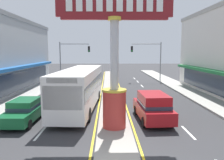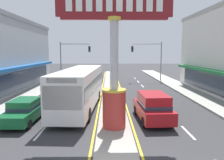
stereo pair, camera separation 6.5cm
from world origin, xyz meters
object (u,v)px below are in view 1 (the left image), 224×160
bus_mid_left_lane (80,86)px  traffic_light_right_side (150,54)px  suv_near_right_lane (94,75)px  suv_far_right_lane (153,107)px  traffic_light_left_side (71,54)px  sedan_near_left_lane (24,111)px  district_sign (114,69)px

bus_mid_left_lane → traffic_light_right_side: bearing=62.5°
suv_near_right_lane → suv_far_right_lane: same height
traffic_light_left_side → suv_near_right_lane: traffic_light_left_side is taller
traffic_light_left_side → bus_mid_left_lane: 18.05m
traffic_light_left_side → bus_mid_left_lane: (3.58, -17.53, -2.38)m
traffic_light_right_side → sedan_near_left_lane: 24.17m
suv_near_right_lane → district_sign: bearing=-83.3°
bus_mid_left_lane → suv_far_right_lane: bearing=-32.5°
traffic_light_right_side → bus_mid_left_lane: traffic_light_right_side is taller
traffic_light_left_side → suv_far_right_lane: 22.95m
traffic_light_right_side → district_sign: bearing=-105.8°
suv_near_right_lane → bus_mid_left_lane: size_ratio=0.41×
suv_far_right_lane → sedan_near_left_lane: size_ratio=1.08×
suv_near_right_lane → suv_far_right_lane: 21.68m
bus_mid_left_lane → sedan_near_left_lane: bearing=-133.0°
sedan_near_left_lane → bus_mid_left_lane: bus_mid_left_lane is taller
traffic_light_left_side → bus_mid_left_lane: size_ratio=0.55×
suv_near_right_lane → suv_far_right_lane: (5.31, -21.02, 0.00)m
traffic_light_left_side → sedan_near_left_lane: traffic_light_left_side is taller
district_sign → bus_mid_left_lane: size_ratio=0.70×
sedan_near_left_lane → suv_near_right_lane: bearing=81.2°
traffic_light_right_side → suv_far_right_lane: (-3.58, -20.43, -3.26)m
district_sign → suv_far_right_lane: 4.12m
bus_mid_left_lane → suv_near_right_lane: bearing=90.0°
traffic_light_right_side → sedan_near_left_lane: traffic_light_right_side is taller
suv_far_right_lane → sedan_near_left_lane: bearing=-179.0°
sedan_near_left_lane → bus_mid_left_lane: bearing=47.0°
traffic_light_left_side → sedan_near_left_lane: (0.29, -21.06, -3.46)m
traffic_light_left_side → bus_mid_left_lane: bearing=-78.4°
sedan_near_left_lane → suv_far_right_lane: bearing=1.0°
suv_far_right_lane → sedan_near_left_lane: suv_far_right_lane is taller
traffic_light_right_side → bus_mid_left_lane: bearing=-117.5°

